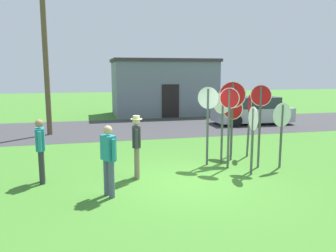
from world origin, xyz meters
name	(u,v)px	position (x,y,z in m)	size (l,w,h in m)	color
ground_plane	(189,182)	(0.00, 0.00, 0.00)	(80.00, 80.00, 0.00)	#3D7528
street_asphalt	(138,128)	(0.00, 9.02, 0.00)	(60.00, 6.40, 0.01)	#38383A
building_background	(164,87)	(2.60, 14.29, 1.86)	(6.90, 4.00, 3.71)	slate
utility_pole	(44,31)	(-4.26, 8.12, 4.66)	(1.80, 0.24, 8.95)	brown
parked_car_on_street	(253,111)	(6.50, 8.90, 0.69)	(4.36, 2.13, 1.51)	#A5A8AD
stop_sign_low_front	(253,129)	(1.94, 0.27, 1.31)	(0.08, 0.67, 1.94)	#474C4C
stop_sign_rear_left	(249,115)	(2.80, 2.19, 1.44)	(0.23, 0.62, 2.14)	#474C4C
stop_sign_far_back	(282,124)	(3.11, 0.70, 1.34)	(0.70, 0.18, 1.98)	#474C4C
stop_sign_leaning_left	(222,116)	(1.58, 1.62, 1.53)	(0.67, 0.15, 2.27)	#474C4C
stop_sign_leaning_right	(260,113)	(2.48, 0.88, 1.68)	(0.47, 0.46, 2.52)	#474C4C
stop_sign_nearest	(208,113)	(1.06, 1.53, 1.64)	(0.52, 0.44, 2.44)	#474C4C
stop_sign_tallest	(229,116)	(1.54, 1.01, 1.61)	(0.44, 0.44, 2.44)	#474C4C
stop_sign_center_cluster	(232,115)	(2.28, 2.41, 1.42)	(0.48, 0.65, 2.07)	#474C4C
stop_sign_rear_right	(232,106)	(2.02, 1.88, 1.81)	(0.84, 0.27, 2.60)	#474C4C
person_in_blue	(108,157)	(-2.11, -0.51, 0.95)	(0.36, 0.52, 1.69)	#4C5670
person_with_sunhat	(137,143)	(-1.28, 0.71, 0.98)	(0.31, 0.56, 1.74)	#7A6B56
person_in_teal	(41,148)	(-3.77, 0.91, 0.95)	(0.25, 0.57, 1.69)	#2D2D33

